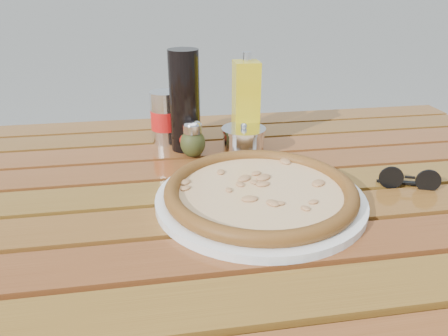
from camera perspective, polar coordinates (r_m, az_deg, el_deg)
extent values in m
cube|color=#36210C|center=(1.54, 21.89, -7.52)|extent=(0.06, 0.06, 0.70)
cube|color=#3D1C0E|center=(0.83, 0.23, -5.58)|extent=(1.36, 0.86, 0.04)
cube|color=#53320E|center=(0.57, 5.61, -17.44)|extent=(1.40, 0.09, 0.03)
cube|color=#4E220D|center=(0.65, 3.30, -11.62)|extent=(1.40, 0.09, 0.03)
cube|color=#502B0E|center=(0.73, 1.57, -7.06)|extent=(1.40, 0.09, 0.03)
cube|color=#50310E|center=(0.82, 0.23, -3.45)|extent=(1.40, 0.09, 0.03)
cube|color=#4F250E|center=(0.91, -0.84, -0.54)|extent=(1.40, 0.09, 0.03)
cube|color=#53270E|center=(1.00, -1.72, 1.84)|extent=(1.40, 0.09, 0.03)
cube|color=#4E2B0D|center=(1.09, -2.45, 3.81)|extent=(1.40, 0.09, 0.03)
cube|color=#522C0E|center=(1.19, -3.07, 5.47)|extent=(1.40, 0.09, 0.03)
cylinder|color=white|center=(0.76, 4.74, -4.03)|extent=(0.45, 0.45, 0.01)
cylinder|color=#FFE8B6|center=(0.75, 4.77, -3.23)|extent=(0.38, 0.38, 0.01)
torus|color=black|center=(0.75, 4.79, -2.89)|extent=(0.41, 0.41, 0.03)
ellipsoid|color=#A31E12|center=(0.97, -4.64, 3.99)|extent=(0.07, 0.07, 0.06)
cylinder|color=white|center=(0.96, -4.70, 5.83)|extent=(0.05, 0.05, 0.02)
ellipsoid|color=white|center=(0.96, -4.72, 6.34)|extent=(0.05, 0.05, 0.02)
ellipsoid|color=#3A3F19|center=(0.94, -4.09, 3.27)|extent=(0.07, 0.07, 0.06)
cylinder|color=silver|center=(0.93, -4.15, 5.17)|extent=(0.05, 0.05, 0.02)
ellipsoid|color=silver|center=(0.93, -4.17, 5.70)|extent=(0.04, 0.04, 0.02)
cylinder|color=black|center=(0.96, -5.15, 8.71)|extent=(0.08, 0.08, 0.22)
cylinder|color=silver|center=(1.02, -7.68, 6.59)|extent=(0.08, 0.08, 0.12)
cylinder|color=red|center=(1.02, -7.67, 6.32)|extent=(0.08, 0.08, 0.04)
cube|color=gold|center=(0.99, 2.86, 8.34)|extent=(0.06, 0.06, 0.19)
cylinder|color=white|center=(0.97, 2.99, 14.34)|extent=(0.02, 0.02, 0.02)
cylinder|color=silver|center=(0.95, 2.56, 3.40)|extent=(0.12, 0.12, 0.05)
cylinder|color=silver|center=(0.94, 2.60, 5.05)|extent=(0.13, 0.13, 0.01)
sphere|color=silver|center=(0.94, 2.60, 5.51)|extent=(0.02, 0.02, 0.01)
cylinder|color=black|center=(0.86, 21.00, -1.19)|extent=(0.04, 0.02, 0.04)
cylinder|color=black|center=(0.88, 25.12, -1.54)|extent=(0.04, 0.02, 0.04)
cube|color=black|center=(0.87, 23.12, -1.13)|extent=(0.02, 0.01, 0.00)
cube|color=black|center=(0.88, 22.18, -1.81)|extent=(0.09, 0.04, 0.00)
cube|color=black|center=(0.89, 23.38, -1.75)|extent=(0.09, 0.04, 0.00)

